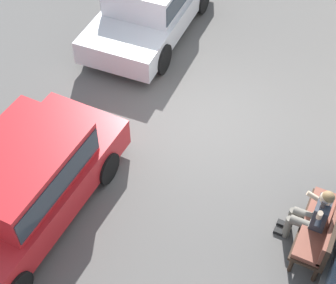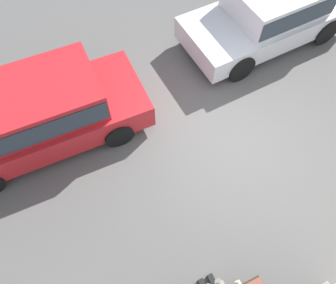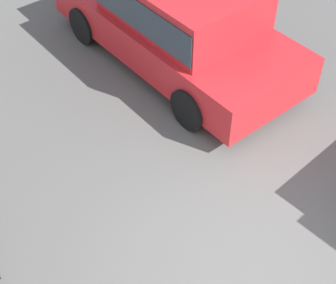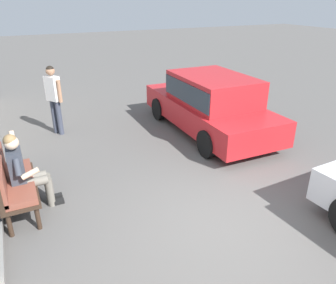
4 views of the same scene
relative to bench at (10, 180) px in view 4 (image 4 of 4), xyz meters
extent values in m
plane|color=#565451|center=(-1.78, -2.90, -0.57)|extent=(60.00, 60.00, 0.00)
cylinder|color=#332319|center=(0.67, 0.10, -0.38)|extent=(0.07, 0.07, 0.39)
cylinder|color=#332319|center=(-0.67, 0.10, -0.38)|extent=(0.07, 0.07, 0.39)
cylinder|color=#332319|center=(0.67, -0.29, -0.38)|extent=(0.07, 0.07, 0.39)
cylinder|color=#332319|center=(-0.67, -0.29, -0.38)|extent=(0.07, 0.07, 0.39)
cube|color=#332319|center=(0.00, -0.09, -0.15)|extent=(1.50, 0.55, 0.06)
cube|color=brown|center=(0.00, -0.09, -0.07)|extent=(1.44, 0.49, 0.10)
cube|color=brown|center=(0.00, 0.08, 0.16)|extent=(1.44, 0.06, 0.47)
cylinder|color=#6B665B|center=(0.07, -0.33, -0.07)|extent=(0.15, 0.42, 0.15)
cylinder|color=#6B665B|center=(0.07, -0.54, -0.32)|extent=(0.12, 0.12, 0.50)
cube|color=black|center=(0.07, -0.62, -0.54)|extent=(0.10, 0.24, 0.07)
cylinder|color=#6B665B|center=(-0.11, -0.33, -0.07)|extent=(0.15, 0.42, 0.15)
cylinder|color=#6B665B|center=(-0.11, -0.54, -0.32)|extent=(0.12, 0.12, 0.50)
cube|color=black|center=(-0.11, -0.62, -0.54)|extent=(0.10, 0.24, 0.07)
cube|color=#6B665B|center=(-0.02, -0.12, -0.07)|extent=(0.34, 0.24, 0.14)
cube|color=#333842|center=(-0.02, -0.12, 0.21)|extent=(0.38, 0.22, 0.56)
sphere|color=beige|center=(-0.02, -0.12, 0.63)|extent=(0.22, 0.22, 0.22)
sphere|color=olive|center=(-0.02, -0.11, 0.67)|extent=(0.20, 0.20, 0.20)
cylinder|color=#333842|center=(-0.26, -0.14, 0.32)|extent=(0.20, 0.10, 0.28)
cylinder|color=beige|center=(-0.31, -0.30, 0.20)|extent=(0.08, 0.27, 0.17)
cylinder|color=#333842|center=(0.22, -0.12, 0.39)|extent=(0.25, 0.10, 0.22)
cylinder|color=beige|center=(0.29, -0.14, 0.58)|extent=(0.16, 0.08, 0.25)
cube|color=#232328|center=(0.12, -0.14, 0.62)|extent=(0.02, 0.07, 0.15)
cube|color=red|center=(1.62, -4.71, -0.05)|extent=(4.27, 1.80, 0.59)
cube|color=red|center=(1.45, -4.71, 0.58)|extent=(2.23, 1.56, 0.67)
cube|color=#28333D|center=(1.45, -4.71, 0.58)|extent=(2.19, 1.59, 0.47)
cylinder|color=black|center=(2.95, -3.91, -0.27)|extent=(0.62, 0.19, 0.61)
cylinder|color=black|center=(2.92, -5.56, -0.27)|extent=(0.62, 0.19, 0.61)
cylinder|color=black|center=(0.31, -3.87, -0.27)|extent=(0.62, 0.19, 0.61)
cylinder|color=black|center=(0.29, -5.52, -0.27)|extent=(0.62, 0.19, 0.61)
cylinder|color=#383D4C|center=(3.19, -1.12, -0.13)|extent=(0.13, 0.13, 0.88)
cylinder|color=#383D4C|center=(3.03, -1.21, -0.13)|extent=(0.13, 0.13, 0.88)
cube|color=silver|center=(3.11, -1.16, 0.61)|extent=(0.41, 0.36, 0.60)
cylinder|color=#A37556|center=(3.30, -1.04, 0.57)|extent=(0.09, 0.09, 0.54)
cylinder|color=#A37556|center=(2.92, -1.29, 0.57)|extent=(0.09, 0.09, 0.54)
sphere|color=#A37556|center=(3.11, -1.16, 1.03)|extent=(0.21, 0.21, 0.21)
sphere|color=black|center=(3.11, -1.16, 1.06)|extent=(0.19, 0.19, 0.19)
camera|label=1|loc=(5.14, -0.30, 6.97)|focal=55.00mm
camera|label=2|loc=(0.88, -0.30, 5.47)|focal=35.00mm
camera|label=3|loc=(-3.46, -0.30, 4.38)|focal=55.00mm
camera|label=4|loc=(-5.13, -0.30, 2.67)|focal=35.00mm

